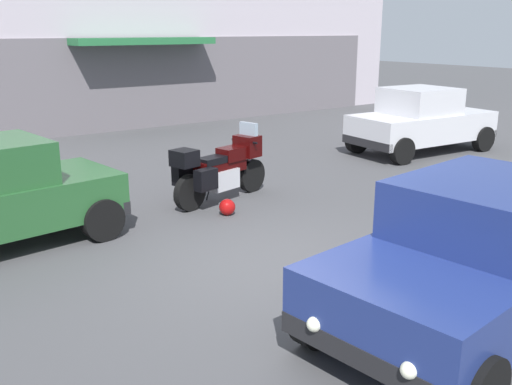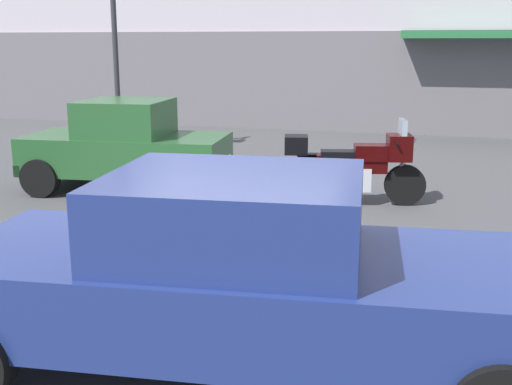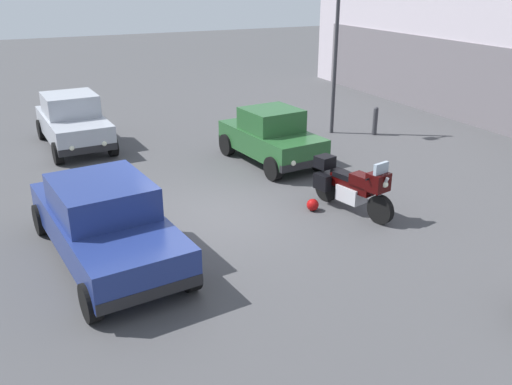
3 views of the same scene
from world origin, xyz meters
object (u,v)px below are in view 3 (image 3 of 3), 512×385
motorcycle (352,185)px  car_sedan_far (105,221)px  car_compact_side (271,136)px  helmet (313,205)px  streetlamp_curbside (332,47)px  bollard_curbside (375,120)px  car_hatchback_near (73,121)px

motorcycle → car_sedan_far: 5.44m
motorcycle → car_compact_side: car_compact_side is taller
helmet → streetlamp_curbside: 7.14m
helmet → car_sedan_far: size_ratio=0.06×
car_compact_side → bollard_curbside: size_ratio=3.76×
motorcycle → car_compact_side: (-3.85, -0.09, 0.15)m
car_hatchback_near → car_sedan_far: car_hatchback_near is taller
car_compact_side → streetlamp_curbside: size_ratio=0.77×
car_sedan_far → car_compact_side: same height
motorcycle → car_sedan_far: car_sedan_far is taller
motorcycle → car_compact_side: bearing=168.2°
car_sedan_far → helmet: bearing=-93.0°
car_compact_side → bollard_curbside: (-1.10, 4.44, -0.26)m
car_sedan_far → motorcycle: bearing=-97.4°
motorcycle → car_compact_side: size_ratio=0.62×
motorcycle → car_hatchback_near: bearing=-160.9°
motorcycle → car_compact_side: 3.85m
car_sedan_far → streetlamp_curbside: bearing=-62.7°
car_compact_side → streetlamp_curbside: streetlamp_curbside is taller
car_hatchback_near → car_sedan_far: 7.75m
car_sedan_far → streetlamp_curbside: (-5.69, 8.47, 2.08)m
car_compact_side → bollard_curbside: car_compact_side is taller
helmet → car_hatchback_near: size_ratio=0.07×
car_compact_side → bollard_curbside: 4.58m
bollard_curbside → motorcycle: bearing=-41.3°
helmet → car_hatchback_near: (-7.45, -4.17, 0.67)m
helmet → car_sedan_far: car_sedan_far is taller
car_hatchback_near → car_sedan_far: bearing=-7.1°
car_hatchback_near → streetlamp_curbside: bearing=72.1°
motorcycle → helmet: motorcycle is taller
motorcycle → streetlamp_curbside: 6.89m
motorcycle → helmet: bearing=-128.6°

